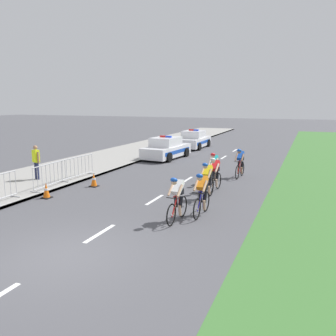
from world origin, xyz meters
The scene contains 17 objects.
ground_plane centered at (0.00, 0.00, 0.00)m, with size 160.00×160.00×0.00m, color #4C4C51.
sidewalk_slab centered at (-7.17, 14.00, 0.06)m, with size 5.07×60.00×0.12m, color gray.
kerb_edge centered at (-4.72, 14.00, 0.07)m, with size 0.16×60.00×0.13m, color #9E9E99.
lane_markings_centre centered at (0.00, 9.66, 0.00)m, with size 0.14×25.60×0.01m.
cyclist_lead centered at (1.75, 3.55, 0.79)m, with size 0.42×1.72×1.56m.
cyclist_second centered at (2.31, 4.44, 0.79)m, with size 0.42×1.72×1.56m.
cyclist_third centered at (1.90, 6.57, 0.79)m, with size 0.43×1.72×1.56m.
cyclist_fourth centered at (1.87, 7.90, 0.79)m, with size 0.44×1.72×1.56m.
cyclist_fifth centered at (1.46, 9.32, 0.79)m, with size 0.42×1.72×1.56m.
cyclist_sixth centered at (2.35, 11.22, 0.79)m, with size 0.43×1.72×1.56m.
police_car_nearest centered at (-3.59, 15.68, 0.68)m, with size 2.30×4.54×1.59m.
police_car_second centered at (-3.59, 21.90, 0.68)m, with size 2.03×4.41×1.59m.
crowd_barrier_middle centered at (-5.01, 5.49, 0.65)m, with size 0.65×2.32×1.07m.
crowd_barrier_rear centered at (-5.05, 7.59, 0.65)m, with size 0.59×2.32×1.07m.
traffic_cone_mid centered at (-4.19, 4.25, 0.31)m, with size 0.36×0.36×0.64m.
traffic_cone_far centered at (-3.53, 6.68, 0.31)m, with size 0.36×0.36×0.64m.
spectator_closest centered at (-6.72, 6.53, 1.08)m, with size 0.52×0.33×1.68m.
Camera 1 is at (5.64, -6.88, 3.85)m, focal length 37.94 mm.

